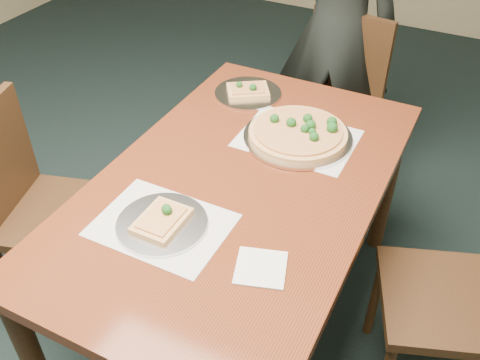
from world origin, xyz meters
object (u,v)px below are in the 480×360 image
at_px(diner, 337,31).
at_px(slice_plate_near, 162,222).
at_px(chair_right, 475,290).
at_px(slice_plate_far, 248,92).
at_px(chair_far, 335,96).
at_px(chair_left, 35,201).
at_px(dining_table, 240,201).
at_px(pizza_pan, 299,133).

xyz_separation_m(diner, slice_plate_near, (-0.04, -1.50, -0.04)).
distance_m(chair_right, diner, 1.44).
height_order(slice_plate_near, slice_plate_far, slice_plate_near).
relative_size(chair_far, chair_left, 1.00).
height_order(chair_left, slice_plate_near, chair_left).
bearing_deg(dining_table, chair_left, -164.80).
height_order(chair_right, slice_plate_far, chair_right).
relative_size(diner, slice_plate_near, 5.75).
height_order(chair_right, diner, diner).
relative_size(chair_far, slice_plate_near, 3.25).
distance_m(diner, slice_plate_near, 1.50).
relative_size(diner, slice_plate_far, 5.75).
bearing_deg(chair_far, dining_table, -82.13).
bearing_deg(slice_plate_near, diner, 88.32).
relative_size(dining_table, chair_right, 1.65).
xyz_separation_m(chair_right, pizza_pan, (-0.72, 0.22, 0.26)).
bearing_deg(dining_table, slice_plate_far, 113.47).
distance_m(chair_far, chair_right, 1.28).
distance_m(chair_right, pizza_pan, 0.80).
bearing_deg(chair_left, slice_plate_near, -114.04).
xyz_separation_m(chair_right, slice_plate_far, (-1.04, 0.43, 0.25)).
height_order(chair_far, chair_left, same).
bearing_deg(chair_left, chair_far, -47.51).
bearing_deg(chair_left, dining_table, -91.32).
bearing_deg(chair_left, pizza_pan, -74.99).
bearing_deg(chair_far, chair_right, -43.03).
bearing_deg(chair_right, diner, -161.49).
relative_size(pizza_pan, slice_plate_near, 1.45).
bearing_deg(dining_table, pizza_pan, 75.40).
distance_m(chair_left, pizza_pan, 1.05).
bearing_deg(pizza_pan, slice_plate_near, -107.56).
relative_size(chair_far, pizza_pan, 2.24).
distance_m(slice_plate_near, slice_plate_far, 0.84).
distance_m(chair_far, slice_plate_far, 0.65).
relative_size(dining_table, pizza_pan, 3.70).
bearing_deg(pizza_pan, chair_right, -17.18).
relative_size(chair_left, pizza_pan, 2.24).
relative_size(dining_table, diner, 0.93).
bearing_deg(slice_plate_near, chair_far, 85.58).
distance_m(chair_far, chair_left, 1.51).
relative_size(chair_left, chair_right, 1.00).
height_order(dining_table, pizza_pan, pizza_pan).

